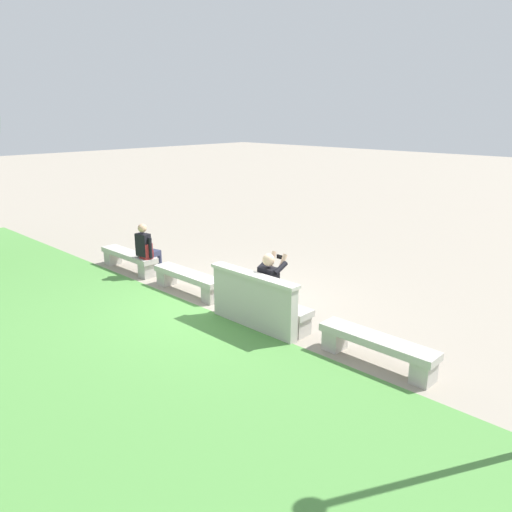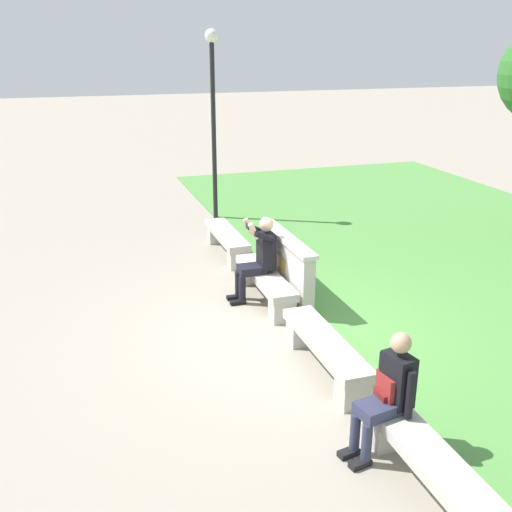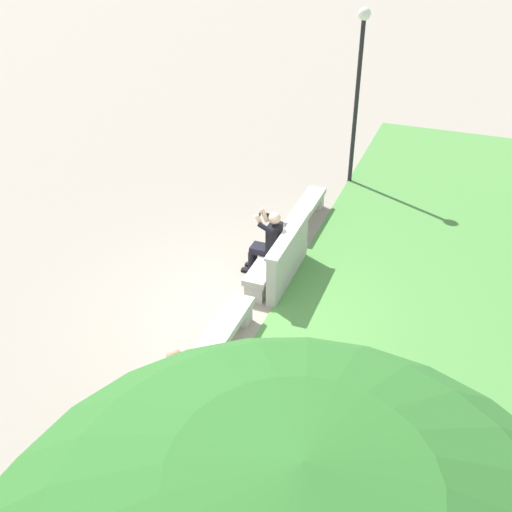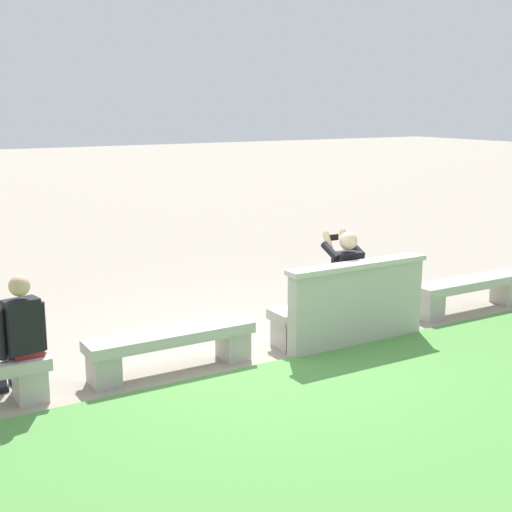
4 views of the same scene
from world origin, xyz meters
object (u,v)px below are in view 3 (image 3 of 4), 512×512
at_px(bench_near, 270,263).
at_px(person_distant, 169,383).
at_px(bench_mid, 222,335).
at_px(backpack, 175,384).
at_px(person_photographer, 268,240).
at_px(lamp_post, 359,74).
at_px(bench_far, 150,442).
at_px(bench_main, 306,210).

xyz_separation_m(bench_near, person_distant, (3.81, -0.07, 0.37)).
distance_m(bench_mid, backpack, 1.54).
relative_size(person_photographer, lamp_post, 0.32).
relative_size(bench_near, person_distant, 1.49).
distance_m(bench_far, person_distant, 0.79).
height_order(bench_far, person_photographer, person_photographer).
bearing_deg(person_distant, person_photographer, -179.81).
relative_size(bench_mid, lamp_post, 0.46).
distance_m(bench_mid, bench_far, 2.25).
distance_m(bench_main, person_distant, 6.07).
bearing_deg(backpack, person_distant, -47.84).
xyz_separation_m(person_photographer, backpack, (3.83, 0.08, -0.11)).
xyz_separation_m(person_distant, lamp_post, (-8.49, 0.47, 1.97)).
bearing_deg(backpack, bench_main, 179.98).
xyz_separation_m(bench_near, bench_mid, (2.25, 0.00, 0.00)).
height_order(bench_main, person_distant, person_distant).
distance_m(bench_main, bench_near, 2.25).
bearing_deg(person_distant, lamp_post, 176.82).
bearing_deg(bench_main, person_photographer, -2.05).
height_order(bench_near, bench_mid, same).
bearing_deg(bench_mid, bench_main, 180.00).
bearing_deg(backpack, bench_mid, 179.90).
bearing_deg(person_distant, bench_mid, 177.61).
bearing_deg(person_photographer, backpack, 1.13).
bearing_deg(bench_far, person_photographer, -179.03).
bearing_deg(person_distant, bench_near, 179.02).
relative_size(bench_mid, person_photographer, 1.42).
distance_m(bench_far, lamp_post, 9.49).
distance_m(bench_main, lamp_post, 3.40).
bearing_deg(bench_far, bench_main, 180.00).
distance_m(bench_mid, lamp_post, 7.33).
bearing_deg(bench_near, bench_mid, 0.00).
distance_m(person_distant, backpack, 0.10).
xyz_separation_m(person_photographer, person_distant, (3.89, 0.01, -0.06)).
xyz_separation_m(bench_main, bench_near, (2.25, 0.00, 0.00)).
relative_size(bench_mid, backpack, 4.37).
bearing_deg(bench_far, bench_mid, 180.00).
height_order(bench_near, backpack, backpack).
xyz_separation_m(bench_mid, person_photographer, (-2.33, -0.08, 0.44)).
xyz_separation_m(bench_far, person_distant, (-0.69, -0.07, 0.37)).
xyz_separation_m(bench_main, bench_mid, (4.50, 0.00, 0.00)).
bearing_deg(bench_main, bench_far, 0.00).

